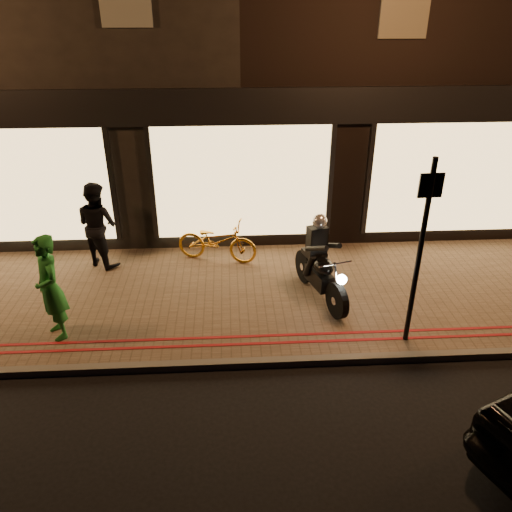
{
  "coord_description": "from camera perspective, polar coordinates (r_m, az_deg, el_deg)",
  "views": [
    {
      "loc": [
        -0.29,
        -5.95,
        5.0
      ],
      "look_at": [
        0.15,
        1.6,
        1.1
      ],
      "focal_mm": 35.0,
      "sensor_mm": 36.0,
      "label": 1
    }
  ],
  "objects": [
    {
      "name": "sidewalk",
      "position": [
        9.36,
        -1.09,
        -4.56
      ],
      "size": [
        50.0,
        4.0,
        0.12
      ],
      "primitive_type": "cube",
      "color": "brown",
      "rests_on": "ground"
    },
    {
      "name": "building_row",
      "position": [
        14.96,
        -2.48,
        24.38
      ],
      "size": [
        48.0,
        10.11,
        8.5
      ],
      "color": "black",
      "rests_on": "ground"
    },
    {
      "name": "motorcycle",
      "position": [
        9.0,
        7.32,
        -1.26
      ],
      "size": [
        0.77,
        1.89,
        1.59
      ],
      "rotation": [
        0.0,
        0.0,
        0.29
      ],
      "color": "black",
      "rests_on": "sidewalk"
    },
    {
      "name": "kerb_stone",
      "position": [
        7.78,
        -0.47,
        -12.15
      ],
      "size": [
        50.0,
        0.14,
        0.12
      ],
      "primitive_type": "cube",
      "color": "#59544C",
      "rests_on": "ground"
    },
    {
      "name": "bicycle_gold",
      "position": [
        10.32,
        -4.49,
        1.73
      ],
      "size": [
        1.78,
        1.03,
        0.88
      ],
      "primitive_type": "imported",
      "rotation": [
        0.0,
        0.0,
        1.29
      ],
      "color": "#C68522",
      "rests_on": "sidewalk"
    },
    {
      "name": "person_green",
      "position": [
        8.41,
        -22.47,
        -3.4
      ],
      "size": [
        0.71,
        0.77,
        1.76
      ],
      "primitive_type": "imported",
      "rotation": [
        0.0,
        0.0,
        -0.97
      ],
      "color": "#1E7025",
      "rests_on": "sidewalk"
    },
    {
      "name": "red_kerb_lines",
      "position": [
        8.13,
        -0.66,
        -9.58
      ],
      "size": [
        50.0,
        0.26,
        0.01
      ],
      "color": "maroon",
      "rests_on": "sidewalk"
    },
    {
      "name": "person_dark",
      "position": [
        10.47,
        -17.65,
        3.45
      ],
      "size": [
        1.08,
        1.03,
        1.75
      ],
      "primitive_type": "imported",
      "rotation": [
        0.0,
        0.0,
        2.54
      ],
      "color": "black",
      "rests_on": "sidewalk"
    },
    {
      "name": "sign_post",
      "position": [
        7.67,
        18.33,
        1.13
      ],
      "size": [
        0.35,
        0.08,
        3.0
      ],
      "rotation": [
        0.0,
        0.0,
        0.06
      ],
      "color": "black",
      "rests_on": "sidewalk"
    },
    {
      "name": "ground",
      "position": [
        7.78,
        -0.45,
        -12.73
      ],
      "size": [
        90.0,
        90.0,
        0.0
      ],
      "primitive_type": "plane",
      "color": "black",
      "rests_on": "ground"
    }
  ]
}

